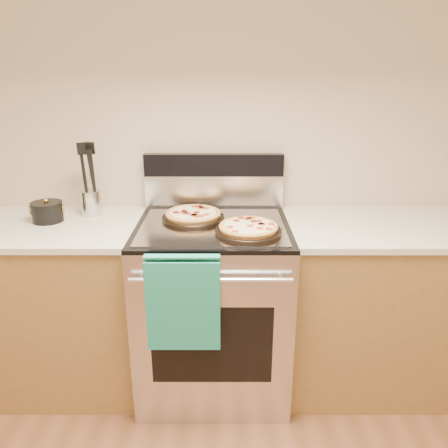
{
  "coord_description": "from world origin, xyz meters",
  "views": [
    {
      "loc": [
        0.06,
        -0.4,
        1.63
      ],
      "look_at": [
        0.06,
        1.55,
        0.96
      ],
      "focal_mm": 35.0,
      "sensor_mm": 36.0,
      "label": 1
    }
  ],
  "objects_px": {
    "range_body": "(214,308)",
    "pepperoni_pizza_back": "(193,215)",
    "utensil_crock": "(91,203)",
    "pepperoni_pizza_front": "(248,229)",
    "saucepan": "(48,213)"
  },
  "relations": [
    {
      "from": "range_body",
      "to": "pepperoni_pizza_front",
      "type": "height_order",
      "value": "pepperoni_pizza_front"
    },
    {
      "from": "range_body",
      "to": "utensil_crock",
      "type": "height_order",
      "value": "utensil_crock"
    },
    {
      "from": "range_body",
      "to": "saucepan",
      "type": "relative_size",
      "value": 5.87
    },
    {
      "from": "utensil_crock",
      "to": "range_body",
      "type": "bearing_deg",
      "value": -16.85
    },
    {
      "from": "range_body",
      "to": "pepperoni_pizza_front",
      "type": "xyz_separation_m",
      "value": [
        0.17,
        -0.13,
        0.5
      ]
    },
    {
      "from": "range_body",
      "to": "saucepan",
      "type": "xyz_separation_m",
      "value": [
        -0.85,
        0.08,
        0.51
      ]
    },
    {
      "from": "range_body",
      "to": "pepperoni_pizza_back",
      "type": "height_order",
      "value": "pepperoni_pizza_back"
    },
    {
      "from": "utensil_crock",
      "to": "pepperoni_pizza_front",
      "type": "bearing_deg",
      "value": -21.7
    },
    {
      "from": "range_body",
      "to": "pepperoni_pizza_back",
      "type": "distance_m",
      "value": 0.51
    },
    {
      "from": "range_body",
      "to": "utensil_crock",
      "type": "bearing_deg",
      "value": 163.15
    },
    {
      "from": "pepperoni_pizza_back",
      "to": "saucepan",
      "type": "height_order",
      "value": "saucepan"
    },
    {
      "from": "range_body",
      "to": "pepperoni_pizza_back",
      "type": "relative_size",
      "value": 2.86
    },
    {
      "from": "range_body",
      "to": "saucepan",
      "type": "height_order",
      "value": "saucepan"
    },
    {
      "from": "pepperoni_pizza_back",
      "to": "utensil_crock",
      "type": "height_order",
      "value": "utensil_crock"
    },
    {
      "from": "pepperoni_pizza_back",
      "to": "utensil_crock",
      "type": "relative_size",
      "value": 2.34
    }
  ]
}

